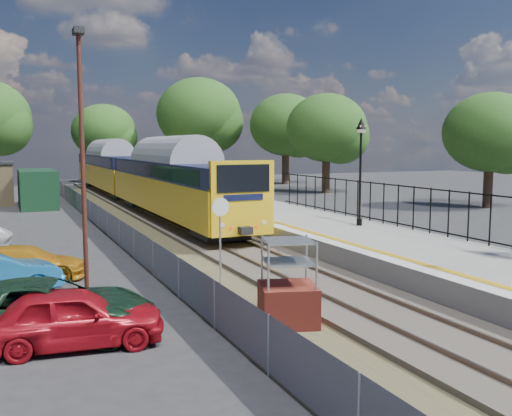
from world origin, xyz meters
TOP-DOWN VIEW (x-y plane):
  - ground at (0.00, 0.00)m, footprint 120.00×120.00m
  - track_bed at (-0.47, 9.67)m, footprint 5.90×80.00m
  - platform at (4.20, 8.00)m, footprint 5.00×70.00m
  - platform_edge at (2.14, 8.00)m, footprint 0.90×70.00m
  - victorian_lamp_north at (5.30, 6.00)m, footprint 0.44×0.44m
  - palisade_fence at (6.55, 2.24)m, footprint 0.12×26.00m
  - wire_fence at (-4.20, 12.00)m, footprint 0.06×52.00m
  - tree_line at (1.40, 42.00)m, footprint 56.80×43.80m
  - train at (0.00, 26.76)m, footprint 2.82×40.83m
  - brick_plinth at (-2.50, -2.49)m, footprint 1.65×1.65m
  - speed_sign at (-2.69, 1.66)m, footprint 0.56×0.10m
  - carpark_lamp at (-6.79, 0.55)m, footprint 0.25×0.50m
  - car_green at (-7.87, -1.11)m, footprint 5.29×3.36m
  - car_red at (-7.40, -1.88)m, footprint 4.04×2.00m
  - car_yellow at (-8.08, 5.20)m, footprint 4.04×2.37m

SIDE VIEW (x-z plane):
  - ground at x=0.00m, z-range 0.00..0.00m
  - track_bed at x=-0.47m, z-range -0.05..0.24m
  - platform at x=4.20m, z-range 0.00..0.90m
  - car_yellow at x=-8.08m, z-range 0.00..1.10m
  - wire_fence at x=-4.20m, z-range 0.00..1.20m
  - car_red at x=-7.40m, z-range 0.00..1.32m
  - car_green at x=-7.87m, z-range 0.00..1.36m
  - platform_edge at x=2.14m, z-range 0.90..0.91m
  - brick_plinth at x=-2.50m, z-range -0.04..2.10m
  - palisade_fence at x=6.55m, z-range 0.84..2.84m
  - speed_sign at x=-2.69m, z-range 0.50..3.27m
  - train at x=0.00m, z-range 0.59..4.09m
  - carpark_lamp at x=-6.79m, z-range 0.50..7.72m
  - victorian_lamp_north at x=5.30m, z-range 2.00..6.60m
  - tree_line at x=1.40m, z-range 0.67..12.55m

